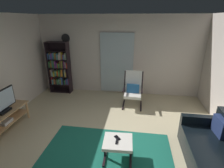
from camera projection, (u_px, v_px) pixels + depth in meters
ground_plane at (102, 147)px, 3.53m from camera, size 7.02×7.02×0.00m
wall_back at (119, 56)px, 5.75m from camera, size 5.60×0.06×2.60m
glass_door_panel at (117, 64)px, 5.79m from camera, size 1.10×0.01×2.00m
area_rug at (106, 156)px, 3.30m from camera, size 2.50×1.67×0.01m
tv_stand at (5, 119)px, 3.96m from camera, size 0.43×1.25×0.48m
television at (1, 103)px, 3.82m from camera, size 0.20×0.82×0.51m
bookshelf_near_tv at (60, 68)px, 5.94m from camera, size 0.73×0.30×1.76m
leather_sofa at (222, 159)px, 2.84m from camera, size 0.86×1.81×0.82m
lounge_armchair at (133, 88)px, 5.12m from camera, size 0.57×0.66×1.02m
ottoman at (118, 144)px, 3.13m from camera, size 0.54×0.51×0.41m
tv_remote at (117, 141)px, 3.08m from camera, size 0.04×0.15×0.02m
cell_phone at (117, 138)px, 3.17m from camera, size 0.14×0.15×0.01m
wall_clock at (66, 38)px, 5.73m from camera, size 0.29×0.03×0.29m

